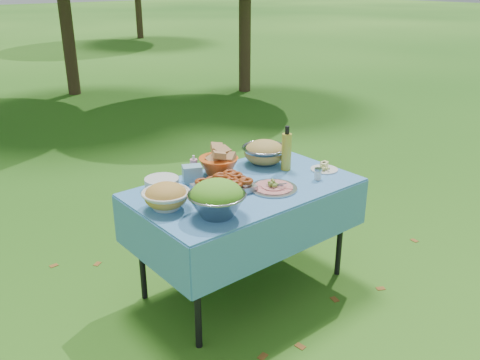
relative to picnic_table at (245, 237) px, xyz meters
name	(u,v)px	position (x,y,z in m)	size (l,w,h in m)	color
ground	(245,285)	(0.00, 0.00, -0.38)	(80.00, 80.00, 0.00)	#0B380A
picnic_table	(245,237)	(0.00, 0.00, 0.00)	(1.46, 0.86, 0.76)	#7BC7ED
salad_bowl	(217,198)	(-0.41, -0.24, 0.49)	(0.33, 0.33, 0.22)	gray
pasta_bowl_white	(166,196)	(-0.58, 0.04, 0.46)	(0.28, 0.28, 0.16)	silver
plate_stack	(162,183)	(-0.44, 0.31, 0.42)	(0.22, 0.22, 0.07)	silver
wipes_box	(192,174)	(-0.22, 0.28, 0.44)	(0.13, 0.09, 0.11)	#76ABC6
sanitizer_bottle	(194,166)	(-0.15, 0.36, 0.45)	(0.05, 0.05, 0.15)	pink
bread_bowl	(219,162)	(0.00, 0.28, 0.47)	(0.27, 0.27, 0.18)	#E45B1C
pasta_bowl_steel	(265,152)	(0.39, 0.24, 0.47)	(0.33, 0.33, 0.17)	gray
fried_tray	(224,185)	(-0.16, 0.02, 0.42)	(0.36, 0.26, 0.09)	#A6A6AB
charcuterie_platter	(273,184)	(0.11, -0.15, 0.42)	(0.31, 0.31, 0.07)	#9EA1A4
oil_bottle	(287,148)	(0.42, 0.05, 0.54)	(0.07, 0.07, 0.32)	gold
cheese_plate	(324,166)	(0.62, -0.13, 0.41)	(0.19, 0.19, 0.05)	silver
shaker	(318,174)	(0.46, -0.22, 0.42)	(0.05, 0.05, 0.08)	white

